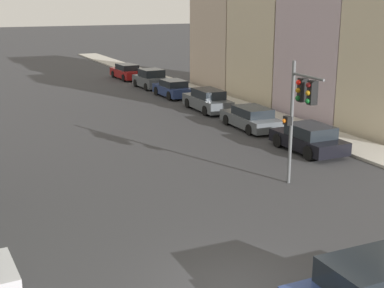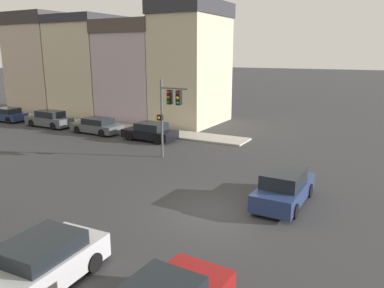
# 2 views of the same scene
# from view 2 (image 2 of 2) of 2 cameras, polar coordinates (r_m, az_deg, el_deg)

# --- Properties ---
(ground_plane) EXTENTS (300.00, 300.00, 0.00)m
(ground_plane) POSITION_cam_2_polar(r_m,az_deg,el_deg) (16.38, 3.32, -10.08)
(ground_plane) COLOR #333335
(rowhouse_backdrop) EXTENTS (7.86, 24.93, 11.13)m
(rowhouse_backdrop) POSITION_cam_2_polar(r_m,az_deg,el_deg) (40.78, -12.19, 11.59)
(rowhouse_backdrop) COLOR beige
(rowhouse_backdrop) RESTS_ON ground_plane
(traffic_signal) EXTENTS (0.53, 2.17, 4.99)m
(traffic_signal) POSITION_cam_2_polar(r_m,az_deg,el_deg) (23.36, -3.48, 5.97)
(traffic_signal) COLOR #515456
(traffic_signal) RESTS_ON ground_plane
(crossing_car_0) EXTENTS (4.37, 1.94, 1.56)m
(crossing_car_0) POSITION_cam_2_polar(r_m,az_deg,el_deg) (17.31, 13.83, -6.55)
(crossing_car_0) COLOR navy
(crossing_car_0) RESTS_ON ground_plane
(crossing_car_1) EXTENTS (4.24, 2.18, 1.41)m
(crossing_car_1) POSITION_cam_2_polar(r_m,az_deg,el_deg) (12.14, -22.30, -16.65)
(crossing_car_1) COLOR #B7B7BC
(crossing_car_1) RESTS_ON ground_plane
(parked_car_0) EXTENTS (2.03, 4.18, 1.37)m
(parked_car_0) POSITION_cam_2_polar(r_m,az_deg,el_deg) (29.09, -6.39, 1.86)
(parked_car_0) COLOR black
(parked_car_0) RESTS_ON ground_plane
(parked_car_1) EXTENTS (2.02, 4.53, 1.30)m
(parked_car_1) POSITION_cam_2_polar(r_m,az_deg,el_deg) (32.44, -14.29, 2.68)
(parked_car_1) COLOR #4C5156
(parked_car_1) RESTS_ON ground_plane
(parked_car_2) EXTENTS (1.90, 4.71, 1.49)m
(parked_car_2) POSITION_cam_2_polar(r_m,az_deg,el_deg) (36.56, -20.90, 3.55)
(parked_car_2) COLOR #4C5156
(parked_car_2) RESTS_ON ground_plane
(parked_car_3) EXTENTS (1.94, 4.04, 1.34)m
(parked_car_3) POSITION_cam_2_polar(r_m,az_deg,el_deg) (41.22, -26.31, 4.01)
(parked_car_3) COLOR navy
(parked_car_3) RESTS_ON ground_plane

